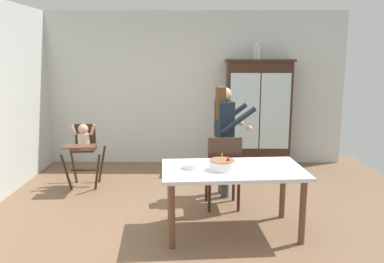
% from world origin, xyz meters
% --- Properties ---
extents(ground_plane, '(6.24, 6.24, 0.00)m').
position_xyz_m(ground_plane, '(0.00, 0.00, 0.00)').
color(ground_plane, brown).
extents(wall_back, '(5.32, 0.06, 2.70)m').
position_xyz_m(wall_back, '(0.00, 2.63, 1.35)').
color(wall_back, silver).
rests_on(wall_back, ground_plane).
extents(china_cabinet, '(1.15, 0.48, 1.88)m').
position_xyz_m(china_cabinet, '(1.12, 2.37, 0.94)').
color(china_cabinet, '#382116').
rests_on(china_cabinet, ground_plane).
extents(ceramic_vase, '(0.13, 0.13, 0.27)m').
position_xyz_m(ceramic_vase, '(1.05, 2.37, 2.00)').
color(ceramic_vase, '#B2B7B2').
rests_on(ceramic_vase, china_cabinet).
extents(high_chair_with_toddler, '(0.62, 0.72, 0.95)m').
position_xyz_m(high_chair_with_toddler, '(-1.63, 1.24, 0.65)').
color(high_chair_with_toddler, '#382116').
rests_on(high_chair_with_toddler, ground_plane).
extents(adult_person, '(0.57, 0.55, 1.53)m').
position_xyz_m(adult_person, '(0.43, 0.87, 0.97)').
color(adult_person, '#47474C').
rests_on(adult_person, ground_plane).
extents(dining_table, '(1.61, 1.00, 0.74)m').
position_xyz_m(dining_table, '(0.44, -0.30, 0.64)').
color(dining_table, silver).
rests_on(dining_table, ground_plane).
extents(birthday_cake, '(0.28, 0.28, 0.19)m').
position_xyz_m(birthday_cake, '(0.32, -0.36, 0.79)').
color(birthday_cake, white).
rests_on(birthday_cake, dining_table).
extents(serving_bowl, '(0.18, 0.18, 0.05)m').
position_xyz_m(serving_bowl, '(-0.02, -0.31, 0.77)').
color(serving_bowl, silver).
rests_on(serving_bowl, dining_table).
extents(dining_chair_far_side, '(0.47, 0.47, 0.96)m').
position_xyz_m(dining_chair_far_side, '(0.39, 0.35, 0.56)').
color(dining_chair_far_side, '#382116').
rests_on(dining_chair_far_side, ground_plane).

